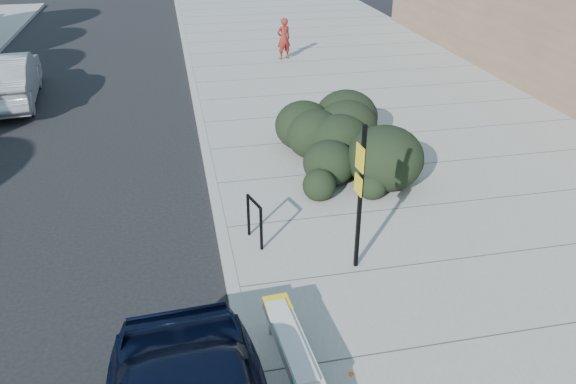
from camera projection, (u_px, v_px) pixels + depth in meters
name	position (u px, v px, depth m)	size (l,w,h in m)	color
ground	(234.00, 295.00, 9.76)	(120.00, 120.00, 0.00)	black
sidewalk_near	(418.00, 150.00, 15.05)	(11.20, 50.00, 0.15)	gray
curb_near	(209.00, 168.00, 14.03)	(0.22, 50.00, 0.17)	#9E9E99
bench	(291.00, 342.00, 7.88)	(0.52, 1.94, 0.58)	gray
bike_rack	(255.00, 217.00, 10.70)	(0.22, 0.62, 0.93)	black
sign_post	(360.00, 191.00, 9.53)	(0.11, 0.32, 2.75)	black
hedge	(338.00, 131.00, 13.92)	(2.12, 4.24, 1.59)	black
wagon_silver	(6.00, 78.00, 18.23)	(1.74, 4.98, 1.64)	#B8B8BD
pedestrian	(284.00, 39.00, 22.50)	(0.59, 0.39, 1.63)	maroon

